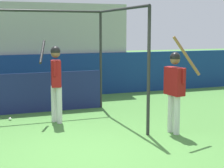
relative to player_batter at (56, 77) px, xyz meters
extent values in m
plane|color=#477F38|center=(0.02, -2.39, -1.11)|extent=(60.00, 60.00, 0.00)
cube|color=navy|center=(0.02, 3.38, -0.40)|extent=(24.00, 0.12, 1.42)
cube|color=#9E9E99|center=(0.02, 5.04, 0.43)|extent=(6.50, 3.20, 3.07)
cube|color=maroon|center=(-0.80, 3.84, 0.36)|extent=(0.45, 0.40, 0.10)
cube|color=maroon|center=(-0.80, 4.02, 0.59)|extent=(0.45, 0.06, 0.40)
cube|color=maroon|center=(-0.25, 3.84, 0.36)|extent=(0.45, 0.40, 0.10)
cube|color=maroon|center=(-0.25, 4.02, 0.59)|extent=(0.45, 0.06, 0.40)
cube|color=maroon|center=(0.30, 3.84, 0.36)|extent=(0.45, 0.40, 0.10)
cube|color=maroon|center=(0.30, 4.02, 0.59)|extent=(0.45, 0.06, 0.40)
cube|color=maroon|center=(0.85, 3.84, 0.36)|extent=(0.45, 0.40, 0.10)
cube|color=maroon|center=(0.85, 4.02, 0.59)|extent=(0.45, 0.06, 0.40)
cube|color=maroon|center=(1.40, 3.84, 0.36)|extent=(0.45, 0.40, 0.10)
cube|color=maroon|center=(1.40, 4.02, 0.59)|extent=(0.45, 0.06, 0.40)
cube|color=maroon|center=(1.95, 3.84, 0.36)|extent=(0.45, 0.40, 0.10)
cube|color=maroon|center=(1.95, 4.02, 0.59)|extent=(0.45, 0.06, 0.40)
cube|color=maroon|center=(2.50, 3.84, 0.36)|extent=(0.45, 0.40, 0.10)
cube|color=maroon|center=(2.50, 4.02, 0.59)|extent=(0.45, 0.06, 0.40)
cube|color=maroon|center=(-0.80, 4.64, 0.76)|extent=(0.45, 0.40, 0.10)
cube|color=maroon|center=(-0.80, 4.82, 0.99)|extent=(0.45, 0.06, 0.40)
cube|color=maroon|center=(-0.25, 4.64, 0.76)|extent=(0.45, 0.40, 0.10)
cube|color=maroon|center=(-0.25, 4.82, 0.99)|extent=(0.45, 0.06, 0.40)
cube|color=maroon|center=(0.30, 4.64, 0.76)|extent=(0.45, 0.40, 0.10)
cube|color=maroon|center=(0.30, 4.82, 0.99)|extent=(0.45, 0.06, 0.40)
cube|color=maroon|center=(0.85, 4.64, 0.76)|extent=(0.45, 0.40, 0.10)
cube|color=maroon|center=(0.85, 4.82, 0.99)|extent=(0.45, 0.06, 0.40)
cube|color=maroon|center=(1.40, 4.64, 0.76)|extent=(0.45, 0.40, 0.10)
cube|color=maroon|center=(1.40, 4.82, 0.99)|extent=(0.45, 0.06, 0.40)
cube|color=maroon|center=(1.95, 4.64, 0.76)|extent=(0.45, 0.40, 0.10)
cube|color=maroon|center=(1.95, 4.82, 0.99)|extent=(0.45, 0.06, 0.40)
cube|color=maroon|center=(2.50, 4.64, 0.76)|extent=(0.45, 0.40, 0.10)
cube|color=maroon|center=(2.50, 4.82, 0.99)|extent=(0.45, 0.06, 0.40)
cube|color=maroon|center=(-0.80, 5.44, 1.16)|extent=(0.45, 0.40, 0.10)
cube|color=maroon|center=(-0.80, 5.62, 1.39)|extent=(0.45, 0.06, 0.40)
cube|color=maroon|center=(-0.25, 5.44, 1.16)|extent=(0.45, 0.40, 0.10)
cube|color=maroon|center=(-0.25, 5.62, 1.39)|extent=(0.45, 0.06, 0.40)
cube|color=maroon|center=(0.30, 5.44, 1.16)|extent=(0.45, 0.40, 0.10)
cube|color=maroon|center=(0.30, 5.62, 1.39)|extent=(0.45, 0.06, 0.40)
cube|color=maroon|center=(0.85, 5.44, 1.16)|extent=(0.45, 0.40, 0.10)
cube|color=maroon|center=(0.85, 5.62, 1.39)|extent=(0.45, 0.06, 0.40)
cube|color=maroon|center=(1.40, 5.44, 1.16)|extent=(0.45, 0.40, 0.10)
cube|color=maroon|center=(1.40, 5.62, 1.39)|extent=(0.45, 0.06, 0.40)
cube|color=maroon|center=(1.95, 5.44, 1.16)|extent=(0.45, 0.40, 0.10)
cube|color=maroon|center=(1.95, 5.62, 1.39)|extent=(0.45, 0.06, 0.40)
cube|color=maroon|center=(2.50, 5.44, 1.16)|extent=(0.45, 0.40, 0.10)
cube|color=maroon|center=(2.50, 5.62, 1.39)|extent=(0.45, 0.06, 0.40)
cube|color=maroon|center=(-0.25, 6.24, 1.56)|extent=(0.45, 0.40, 0.10)
cube|color=maroon|center=(-0.25, 6.42, 1.79)|extent=(0.45, 0.06, 0.40)
cube|color=maroon|center=(0.30, 6.24, 1.56)|extent=(0.45, 0.40, 0.10)
cube|color=maroon|center=(0.30, 6.42, 1.79)|extent=(0.45, 0.06, 0.40)
cube|color=maroon|center=(0.85, 6.24, 1.56)|extent=(0.45, 0.40, 0.10)
cube|color=maroon|center=(0.85, 6.42, 1.79)|extent=(0.45, 0.06, 0.40)
cube|color=maroon|center=(1.40, 6.24, 1.56)|extent=(0.45, 0.40, 0.10)
cube|color=maroon|center=(1.40, 6.42, 1.79)|extent=(0.45, 0.06, 0.40)
cube|color=maroon|center=(1.95, 6.24, 1.56)|extent=(0.45, 0.40, 0.10)
cube|color=maroon|center=(1.95, 6.42, 1.79)|extent=(0.45, 0.06, 0.40)
cube|color=maroon|center=(2.50, 6.24, 1.56)|extent=(0.45, 0.40, 0.10)
cube|color=maroon|center=(2.50, 6.42, 1.79)|extent=(0.45, 0.06, 0.40)
cylinder|color=#282828|center=(1.58, -1.75, 0.24)|extent=(0.07, 0.07, 2.70)
cylinder|color=#282828|center=(1.58, 1.29, 0.24)|extent=(0.07, 0.07, 2.70)
cylinder|color=#282828|center=(1.58, -0.23, 1.59)|extent=(0.06, 3.04, 0.06)
cylinder|color=#282828|center=(-0.39, 1.29, 1.59)|extent=(3.93, 0.06, 0.06)
cube|color=navy|center=(-0.39, 1.27, -0.57)|extent=(3.86, 0.03, 1.07)
cylinder|color=silver|center=(0.05, -0.11, -0.67)|extent=(0.15, 0.15, 0.87)
cylinder|color=silver|center=(-0.04, 0.09, -0.67)|extent=(0.15, 0.15, 0.87)
cube|color=maroon|center=(0.01, -0.01, 0.07)|extent=(0.28, 0.44, 0.62)
sphere|color=brown|center=(0.01, -0.01, 0.55)|extent=(0.22, 0.22, 0.22)
sphere|color=black|center=(0.01, -0.01, 0.60)|extent=(0.23, 0.23, 0.23)
cylinder|color=maroon|center=(-0.07, -0.21, 0.21)|extent=(0.08, 0.08, 0.34)
cylinder|color=maroon|center=(0.00, 0.21, 0.21)|extent=(0.08, 0.08, 0.34)
cylinder|color=black|center=(-0.25, 0.28, 0.58)|extent=(0.30, 0.72, 0.54)
sphere|color=black|center=(0.09, 0.16, 0.33)|extent=(0.08, 0.08, 0.08)
cylinder|color=silver|center=(2.14, -1.71, -0.69)|extent=(0.14, 0.14, 0.83)
cylinder|color=silver|center=(2.17, -1.93, -0.69)|extent=(0.14, 0.14, 0.83)
cube|color=maroon|center=(2.15, -1.82, 0.02)|extent=(0.28, 0.50, 0.59)
sphere|color=brown|center=(2.15, -1.82, 0.48)|extent=(0.21, 0.21, 0.21)
sphere|color=black|center=(2.15, -1.82, 0.53)|extent=(0.22, 0.22, 0.22)
cylinder|color=maroon|center=(2.16, -1.57, 0.15)|extent=(0.08, 0.08, 0.33)
cylinder|color=maroon|center=(2.22, -2.07, 0.15)|extent=(0.08, 0.08, 0.33)
cylinder|color=brown|center=(2.19, -2.21, 0.58)|extent=(0.58, 0.24, 0.80)
sphere|color=brown|center=(2.27, -1.95, 0.20)|extent=(0.08, 0.08, 0.08)
sphere|color=white|center=(-1.03, 0.60, -1.07)|extent=(0.07, 0.07, 0.07)
camera|label=1|loc=(-1.87, -8.68, 1.11)|focal=60.00mm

